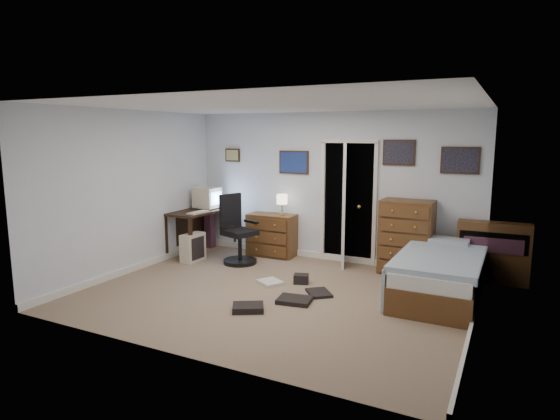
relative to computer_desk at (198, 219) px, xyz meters
The scene contains 15 objects.
floor 2.76m from the computer_desk, 31.34° to the right, with size 5.00×4.00×0.02m, color gray.
computer_desk is the anchor object (origin of this frame).
crt_monitor 0.42m from the computer_desk, 51.02° to the left, with size 0.43×0.40×0.38m.
keyboard 0.49m from the computer_desk, 52.25° to the right, with size 0.16×0.42×0.03m, color beige.
pc_tower 0.73m from the computer_desk, 61.88° to the right, with size 0.24×0.46×0.48m.
office_chair 1.07m from the computer_desk, 15.92° to the right, with size 0.70×0.70×1.15m.
media_stack 0.45m from the computer_desk, 93.67° to the left, with size 0.16×0.16×0.78m, color maroon.
low_dresser 1.39m from the computer_desk, 15.99° to the left, with size 0.84×0.42×0.74m, color brown.
table_lamp 1.61m from the computer_desk, 13.97° to the left, with size 0.19×0.19×0.36m.
doorway 2.81m from the computer_desk, 18.30° to the left, with size 0.96×1.12×2.05m.
tall_dresser 3.68m from the computer_desk, ahead, with size 0.78×0.46×1.14m, color brown.
headboard_bookcase 4.90m from the computer_desk, ahead, with size 0.99×0.28×0.89m.
bed 4.32m from the computer_desk, ahead, with size 1.07×1.96×0.64m.
wall_posters 3.13m from the computer_desk, 11.45° to the left, with size 4.38×0.04×0.60m.
floor_clutter 2.91m from the computer_desk, 30.70° to the right, with size 1.23×1.59×0.13m.
Camera 1 is at (2.78, -5.37, 2.13)m, focal length 30.00 mm.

